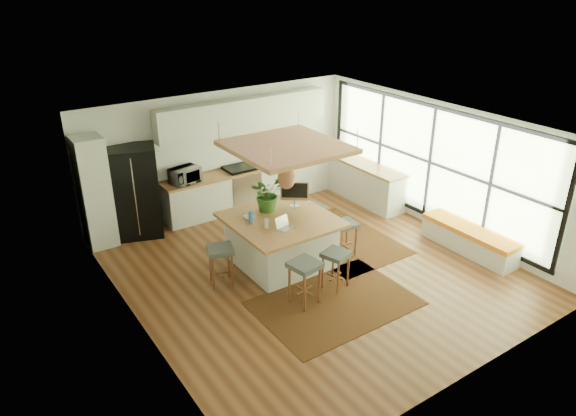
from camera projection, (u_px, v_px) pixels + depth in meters
floor at (312, 268)px, 9.93m from camera, size 7.00×7.00×0.00m
ceiling at (315, 128)px, 8.81m from camera, size 7.00×7.00×0.00m
wall_back at (221, 150)px, 12.00m from camera, size 6.50×0.00×6.50m
wall_front at (478, 295)px, 6.74m from camera, size 6.50×0.00×6.50m
wall_left at (134, 253)px, 7.71m from camera, size 0.00×7.00×7.00m
wall_right at (439, 167)px, 11.03m from camera, size 0.00×7.00×7.00m
window_wall at (438, 165)px, 10.99m from camera, size 0.10×6.20×2.60m
pantry at (94, 193)px, 10.35m from camera, size 0.55×0.60×2.25m
back_counter_base at (250, 187)px, 12.42m from camera, size 4.20×0.60×0.88m
back_counter_top at (250, 168)px, 12.23m from camera, size 4.24×0.64×0.05m
backsplash at (242, 146)px, 12.27m from camera, size 4.20×0.02×0.80m
upper_cabinets at (245, 114)px, 11.81m from camera, size 4.20×0.34×0.70m
range at (241, 187)px, 12.27m from camera, size 0.76×0.62×1.00m
right_counter_base at (361, 181)px, 12.75m from camera, size 0.60×2.50×0.88m
right_counter_top at (362, 163)px, 12.56m from camera, size 0.64×2.54×0.05m
window_bench at (469, 240)px, 10.43m from camera, size 0.52×2.00×0.50m
ceiling_panel at (286, 162)px, 9.22m from camera, size 1.86×1.86×0.80m
rug_near at (335, 303)px, 8.89m from camera, size 2.60×1.80×0.01m
rug_right at (340, 239)px, 10.96m from camera, size 1.80×2.60×0.01m
fridge at (135, 193)px, 10.83m from camera, size 1.13×1.00×1.91m
island at (281, 241)px, 9.94m from camera, size 1.85×1.85×0.93m
stool_near_left at (304, 285)px, 8.76m from camera, size 0.53×0.53×0.78m
stool_near_right at (335, 270)px, 9.19m from camera, size 0.52×0.52×0.71m
stool_right_front at (344, 238)px, 10.25m from camera, size 0.47×0.47×0.71m
stool_right_back at (313, 220)px, 10.99m from camera, size 0.49×0.49×0.68m
stool_left_side at (221, 266)px, 9.30m from camera, size 0.54×0.54×0.73m
laptop at (286, 223)px, 9.30m from camera, size 0.36×0.37×0.22m
monitor at (295, 194)px, 10.12m from camera, size 0.56×0.50×0.51m
microwave at (185, 174)px, 11.27m from camera, size 0.67×0.46×0.41m
island_plant at (267, 197)px, 9.96m from camera, size 0.80×0.85×0.54m
island_bowl at (248, 217)px, 9.73m from camera, size 0.21×0.21×0.05m
island_bottle_0 at (252, 219)px, 9.50m from camera, size 0.07×0.07×0.19m
island_bottle_1 at (267, 222)px, 9.39m from camera, size 0.07×0.07×0.19m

